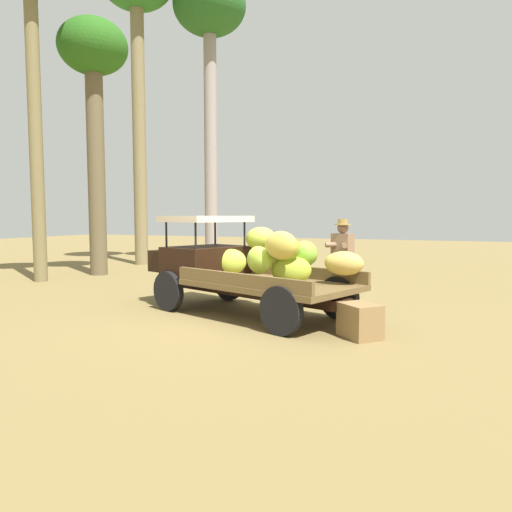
{
  "coord_description": "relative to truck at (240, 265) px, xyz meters",
  "views": [
    {
      "loc": [
        -3.69,
        7.91,
        1.82
      ],
      "look_at": [
        -0.4,
        -0.01,
        1.1
      ],
      "focal_mm": 33.42,
      "sensor_mm": 36.0,
      "label": 1
    }
  ],
  "objects": [
    {
      "name": "ground_plane",
      "position": [
        -0.0,
        0.19,
        -0.9
      ],
      "size": [
        60.0,
        60.0,
        0.0
      ],
      "primitive_type": "plane",
      "color": "olive"
    },
    {
      "name": "farmer",
      "position": [
        -1.67,
        -1.2,
        0.1
      ],
      "size": [
        0.56,
        0.52,
        1.76
      ],
      "rotation": [
        0.0,
        0.0,
        1.19
      ],
      "color": "#4C5C66",
      "rests_on": "ground"
    },
    {
      "name": "forest_tree_5",
      "position": [
        5.05,
        -8.38,
        8.22
      ],
      "size": [
        2.75,
        2.75,
        10.81
      ],
      "color": "gray",
      "rests_on": "ground"
    },
    {
      "name": "truck",
      "position": [
        0.0,
        0.0,
        0.0
      ],
      "size": [
        4.66,
        2.92,
        1.82
      ],
      "rotation": [
        0.0,
        0.0,
        -0.35
      ],
      "color": "black",
      "rests_on": "ground"
    },
    {
      "name": "wooden_crate",
      "position": [
        -2.44,
        1.05,
        -0.64
      ],
      "size": [
        0.74,
        0.73,
        0.52
      ],
      "primitive_type": "cube",
      "rotation": [
        0.0,
        0.0,
        2.39
      ],
      "color": "olive",
      "rests_on": "ground"
    },
    {
      "name": "forest_tree_3",
      "position": [
        6.49,
        -3.63,
        5.27
      ],
      "size": [
        2.07,
        2.07,
        7.72
      ],
      "color": "brown",
      "rests_on": "ground"
    }
  ]
}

